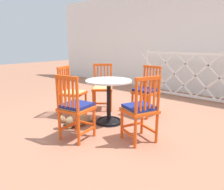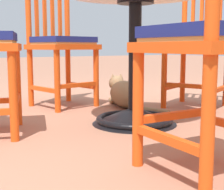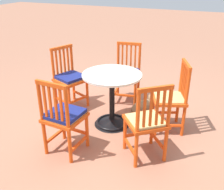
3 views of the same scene
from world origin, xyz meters
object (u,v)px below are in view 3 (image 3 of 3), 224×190
(orange_chair_facing_out, at_px, (70,79))
(cafe_table, at_px, (112,105))
(orange_chair_at_corner, at_px, (147,123))
(orange_chair_near_fence, at_px, (127,74))
(orange_chair_by_planter, at_px, (64,117))
(orange_chair_tucked_in, at_px, (171,99))
(tabby_cat, at_px, (143,106))

(orange_chair_facing_out, bearing_deg, cafe_table, 162.34)
(orange_chair_at_corner, xyz_separation_m, orange_chair_near_fence, (0.69, -1.26, 0.01))
(orange_chair_at_corner, distance_m, orange_chair_by_planter, 0.91)
(orange_chair_tucked_in, height_order, tabby_cat, orange_chair_tucked_in)
(cafe_table, relative_size, tabby_cat, 1.02)
(orange_chair_at_corner, relative_size, orange_chair_tucked_in, 1.00)
(orange_chair_at_corner, xyz_separation_m, orange_chair_tucked_in, (-0.12, -0.69, 0.00))
(orange_chair_by_planter, bearing_deg, orange_chair_tucked_in, -136.00)
(orange_chair_facing_out, relative_size, tabby_cat, 1.23)
(orange_chair_near_fence, height_order, tabby_cat, orange_chair_near_fence)
(orange_chair_near_fence, bearing_deg, cafe_table, 95.96)
(orange_chair_at_corner, relative_size, orange_chair_near_fence, 1.00)
(orange_chair_at_corner, bearing_deg, orange_chair_by_planter, 16.92)
(orange_chair_at_corner, bearing_deg, tabby_cat, -71.86)
(orange_chair_tucked_in, xyz_separation_m, orange_chair_by_planter, (0.99, 0.95, 0.01))
(cafe_table, bearing_deg, orange_chair_by_planter, 71.30)
(orange_chair_near_fence, xyz_separation_m, orange_chair_by_planter, (0.17, 1.52, 0.00))
(orange_chair_at_corner, distance_m, orange_chair_facing_out, 1.59)
(cafe_table, relative_size, orange_chair_near_fence, 0.83)
(orange_chair_at_corner, bearing_deg, orange_chair_near_fence, -61.17)
(orange_chair_near_fence, bearing_deg, tabby_cat, 143.46)
(tabby_cat, bearing_deg, cafe_table, 59.69)
(orange_chair_tucked_in, distance_m, orange_chair_facing_out, 1.53)
(cafe_table, relative_size, orange_chair_tucked_in, 0.83)
(cafe_table, bearing_deg, orange_chair_tucked_in, -164.76)
(orange_chair_at_corner, bearing_deg, orange_chair_tucked_in, -99.77)
(orange_chair_tucked_in, bearing_deg, orange_chair_near_fence, -35.12)
(orange_chair_at_corner, distance_m, orange_chair_tucked_in, 0.70)
(orange_chair_at_corner, height_order, orange_chair_by_planter, same)
(cafe_table, distance_m, orange_chair_by_planter, 0.81)
(cafe_table, bearing_deg, tabby_cat, -120.31)
(orange_chair_by_planter, distance_m, tabby_cat, 1.41)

